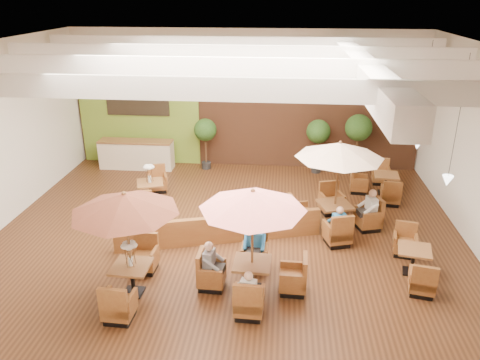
# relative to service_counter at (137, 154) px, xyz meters

# --- Properties ---
(room) EXTENTS (14.04, 14.00, 5.52)m
(room) POSITION_rel_service_counter_xyz_m (4.65, -3.88, 3.05)
(room) COLOR #381E0F
(room) RESTS_ON ground
(service_counter) EXTENTS (3.00, 0.75, 1.18)m
(service_counter) POSITION_rel_service_counter_xyz_m (0.00, 0.00, 0.00)
(service_counter) COLOR beige
(service_counter) RESTS_ON ground
(booth_divider) EXTENTS (5.82, 1.83, 0.83)m
(booth_divider) POSITION_rel_service_counter_xyz_m (4.23, -5.81, -0.17)
(booth_divider) COLOR brown
(booth_divider) RESTS_ON ground
(table_0) EXTENTS (2.50, 2.65, 2.70)m
(table_0) POSITION_rel_service_counter_xyz_m (2.46, -8.44, 1.46)
(table_0) COLOR brown
(table_0) RESTS_ON ground
(table_1) EXTENTS (2.65, 2.65, 2.71)m
(table_1) POSITION_rel_service_counter_xyz_m (5.31, -8.03, 1.26)
(table_1) COLOR brown
(table_1) RESTS_ON ground
(table_2) EXTENTS (2.91, 2.91, 2.82)m
(table_2) POSITION_rel_service_counter_xyz_m (7.61, -4.56, 1.32)
(table_2) COLOR brown
(table_2) RESTS_ON ground
(table_3) EXTENTS (1.09, 2.72, 1.54)m
(table_3) POSITION_rel_service_counter_xyz_m (1.48, -3.27, -0.09)
(table_3) COLOR brown
(table_3) RESTS_ON ground
(table_4) EXTENTS (0.96, 2.52, 0.91)m
(table_4) POSITION_rel_service_counter_xyz_m (9.41, -6.90, -0.24)
(table_4) COLOR brown
(table_4) RESTS_ON ground
(table_5) EXTENTS (1.73, 2.55, 0.94)m
(table_5) POSITION_rel_service_counter_xyz_m (9.42, -1.72, -0.23)
(table_5) COLOR brown
(table_5) RESTS_ON ground
(topiary_0) EXTENTS (0.90, 0.90, 2.10)m
(topiary_0) POSITION_rel_service_counter_xyz_m (2.85, 0.20, 0.98)
(topiary_0) COLOR black
(topiary_0) RESTS_ON ground
(topiary_1) EXTENTS (0.93, 0.93, 2.17)m
(topiary_1) POSITION_rel_service_counter_xyz_m (7.33, 0.20, 1.03)
(topiary_1) COLOR black
(topiary_1) RESTS_ON ground
(topiary_2) EXTENTS (1.04, 1.04, 2.42)m
(topiary_2) POSITION_rel_service_counter_xyz_m (8.87, 0.20, 1.22)
(topiary_2) COLOR black
(topiary_2) RESTS_ON ground
(diner_0) EXTENTS (0.38, 0.33, 0.72)m
(diner_0) POSITION_rel_service_counter_xyz_m (5.31, -9.02, 0.15)
(diner_0) COLOR silver
(diner_0) RESTS_ON ground
(diner_1) EXTENTS (0.42, 0.34, 0.83)m
(diner_1) POSITION_rel_service_counter_xyz_m (5.31, -7.03, 0.19)
(diner_1) COLOR #2A77B9
(diner_1) RESTS_ON ground
(diner_2) EXTENTS (0.36, 0.42, 0.81)m
(diner_2) POSITION_rel_service_counter_xyz_m (4.32, -8.03, 0.18)
(diner_2) COLOR gray
(diner_2) RESTS_ON ground
(diner_3) EXTENTS (0.41, 0.36, 0.77)m
(diner_3) POSITION_rel_service_counter_xyz_m (7.61, -5.59, 0.16)
(diner_3) COLOR #2A77B9
(diner_3) RESTS_ON ground
(diner_4) EXTENTS (0.41, 0.46, 0.86)m
(diner_4) POSITION_rel_service_counter_xyz_m (8.64, -4.56, 0.20)
(diner_4) COLOR silver
(diner_4) RESTS_ON ground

